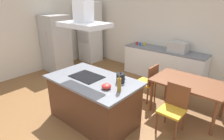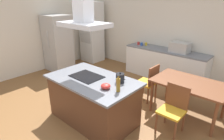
{
  "view_description": "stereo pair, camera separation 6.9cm",
  "coord_description": "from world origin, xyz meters",
  "px_view_note": "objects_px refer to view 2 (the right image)",
  "views": [
    {
      "loc": [
        2.39,
        -2.22,
        2.34
      ],
      "look_at": [
        0.14,
        0.4,
        1.0
      ],
      "focal_mm": 30.19,
      "sensor_mm": 36.0,
      "label": 1
    },
    {
      "loc": [
        2.44,
        -2.17,
        2.34
      ],
      "look_at": [
        0.14,
        0.4,
        1.0
      ],
      "focal_mm": 30.19,
      "sensor_mm": 36.0,
      "label": 2
    }
  ],
  "objects_px": {
    "dining_table": "(189,86)",
    "coffee_mug_blue": "(142,44)",
    "olive_oil_bottle": "(118,85)",
    "chair_at_left_end": "(149,81)",
    "tea_kettle": "(120,78)",
    "coffee_mug_red": "(139,43)",
    "countertop_microwave": "(180,47)",
    "range_hood": "(83,12)",
    "wall_oven_stack": "(92,32)",
    "chair_facing_island": "(174,106)",
    "coffee_mug_yellow": "(146,44)",
    "mixing_bowl": "(106,86)",
    "refrigerator": "(58,43)",
    "cooktop": "(87,76)"
  },
  "relations": [
    {
      "from": "cooktop",
      "to": "coffee_mug_yellow",
      "type": "bearing_deg",
      "value": 100.04
    },
    {
      "from": "olive_oil_bottle",
      "to": "chair_facing_island",
      "type": "relative_size",
      "value": 0.32
    },
    {
      "from": "refrigerator",
      "to": "chair_facing_island",
      "type": "distance_m",
      "value": 4.34
    },
    {
      "from": "chair_facing_island",
      "to": "range_hood",
      "type": "relative_size",
      "value": 0.99
    },
    {
      "from": "chair_at_left_end",
      "to": "chair_facing_island",
      "type": "bearing_deg",
      "value": -36.01
    },
    {
      "from": "coffee_mug_red",
      "to": "coffee_mug_yellow",
      "type": "relative_size",
      "value": 1.0
    },
    {
      "from": "coffee_mug_red",
      "to": "refrigerator",
      "type": "distance_m",
      "value": 2.66
    },
    {
      "from": "olive_oil_bottle",
      "to": "coffee_mug_yellow",
      "type": "distance_m",
      "value": 3.32
    },
    {
      "from": "coffee_mug_blue",
      "to": "wall_oven_stack",
      "type": "height_order",
      "value": "wall_oven_stack"
    },
    {
      "from": "dining_table",
      "to": "tea_kettle",
      "type": "bearing_deg",
      "value": -124.95
    },
    {
      "from": "coffee_mug_red",
      "to": "chair_facing_island",
      "type": "distance_m",
      "value": 3.11
    },
    {
      "from": "chair_at_left_end",
      "to": "wall_oven_stack",
      "type": "bearing_deg",
      "value": 159.63
    },
    {
      "from": "tea_kettle",
      "to": "coffee_mug_blue",
      "type": "relative_size",
      "value": 2.3
    },
    {
      "from": "wall_oven_stack",
      "to": "range_hood",
      "type": "xyz_separation_m",
      "value": [
        2.74,
        -2.65,
        1.0
      ]
    },
    {
      "from": "cooktop",
      "to": "dining_table",
      "type": "height_order",
      "value": "cooktop"
    },
    {
      "from": "range_hood",
      "to": "wall_oven_stack",
      "type": "bearing_deg",
      "value": 135.99
    },
    {
      "from": "coffee_mug_yellow",
      "to": "range_hood",
      "type": "height_order",
      "value": "range_hood"
    },
    {
      "from": "countertop_microwave",
      "to": "range_hood",
      "type": "relative_size",
      "value": 0.56
    },
    {
      "from": "wall_oven_stack",
      "to": "chair_facing_island",
      "type": "relative_size",
      "value": 2.47
    },
    {
      "from": "tea_kettle",
      "to": "coffee_mug_red",
      "type": "xyz_separation_m",
      "value": [
        -1.4,
        2.64,
        -0.04
      ]
    },
    {
      "from": "cooktop",
      "to": "chair_facing_island",
      "type": "bearing_deg",
      "value": 26.89
    },
    {
      "from": "dining_table",
      "to": "chair_facing_island",
      "type": "distance_m",
      "value": 0.68
    },
    {
      "from": "coffee_mug_blue",
      "to": "tea_kettle",
      "type": "bearing_deg",
      "value": -64.06
    },
    {
      "from": "chair_at_left_end",
      "to": "refrigerator",
      "type": "bearing_deg",
      "value": -176.27
    },
    {
      "from": "mixing_bowl",
      "to": "refrigerator",
      "type": "xyz_separation_m",
      "value": [
        -3.45,
        1.32,
        -0.04
      ]
    },
    {
      "from": "mixing_bowl",
      "to": "coffee_mug_red",
      "type": "height_order",
      "value": "same"
    },
    {
      "from": "cooktop",
      "to": "coffee_mug_blue",
      "type": "bearing_deg",
      "value": 102.34
    },
    {
      "from": "tea_kettle",
      "to": "wall_oven_stack",
      "type": "bearing_deg",
      "value": 144.51
    },
    {
      "from": "cooktop",
      "to": "coffee_mug_red",
      "type": "distance_m",
      "value": 2.96
    },
    {
      "from": "dining_table",
      "to": "coffee_mug_blue",
      "type": "bearing_deg",
      "value": 145.79
    },
    {
      "from": "tea_kettle",
      "to": "chair_at_left_end",
      "type": "bearing_deg",
      "value": 94.02
    },
    {
      "from": "cooktop",
      "to": "coffee_mug_red",
      "type": "xyz_separation_m",
      "value": [
        -0.75,
        2.87,
        0.04
      ]
    },
    {
      "from": "cooktop",
      "to": "range_hood",
      "type": "bearing_deg",
      "value": 0.0
    },
    {
      "from": "tea_kettle",
      "to": "dining_table",
      "type": "relative_size",
      "value": 0.15
    },
    {
      "from": "countertop_microwave",
      "to": "wall_oven_stack",
      "type": "height_order",
      "value": "wall_oven_stack"
    },
    {
      "from": "olive_oil_bottle",
      "to": "range_hood",
      "type": "relative_size",
      "value": 0.32
    },
    {
      "from": "cooktop",
      "to": "range_hood",
      "type": "distance_m",
      "value": 1.2
    },
    {
      "from": "coffee_mug_red",
      "to": "coffee_mug_yellow",
      "type": "distance_m",
      "value": 0.25
    },
    {
      "from": "olive_oil_bottle",
      "to": "chair_at_left_end",
      "type": "height_order",
      "value": "olive_oil_bottle"
    },
    {
      "from": "olive_oil_bottle",
      "to": "refrigerator",
      "type": "height_order",
      "value": "refrigerator"
    },
    {
      "from": "coffee_mug_red",
      "to": "range_hood",
      "type": "xyz_separation_m",
      "value": [
        0.75,
        -2.87,
        1.16
      ]
    },
    {
      "from": "mixing_bowl",
      "to": "coffee_mug_red",
      "type": "relative_size",
      "value": 1.84
    },
    {
      "from": "countertop_microwave",
      "to": "chair_facing_island",
      "type": "relative_size",
      "value": 0.56
    },
    {
      "from": "coffee_mug_blue",
      "to": "dining_table",
      "type": "relative_size",
      "value": 0.06
    },
    {
      "from": "mixing_bowl",
      "to": "wall_oven_stack",
      "type": "xyz_separation_m",
      "value": [
        -3.37,
        2.77,
        0.16
      ]
    },
    {
      "from": "tea_kettle",
      "to": "mixing_bowl",
      "type": "bearing_deg",
      "value": -93.79
    },
    {
      "from": "coffee_mug_yellow",
      "to": "mixing_bowl",
      "type": "bearing_deg",
      "value": -69.51
    },
    {
      "from": "coffee_mug_blue",
      "to": "coffee_mug_yellow",
      "type": "xyz_separation_m",
      "value": [
        0.1,
        0.11,
        0.0
      ]
    },
    {
      "from": "range_hood",
      "to": "coffee_mug_red",
      "type": "bearing_deg",
      "value": 104.71
    },
    {
      "from": "tea_kettle",
      "to": "coffee_mug_yellow",
      "type": "distance_m",
      "value": 2.97
    }
  ]
}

